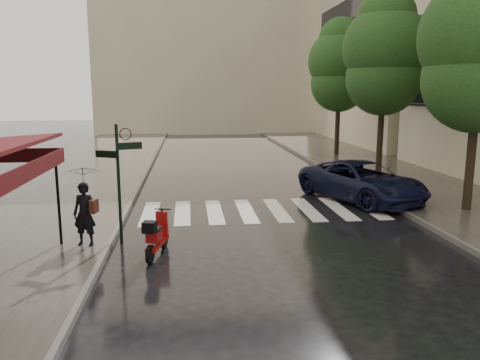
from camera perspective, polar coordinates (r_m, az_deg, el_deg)
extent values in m
plane|color=black|center=(9.79, -9.49, -12.84)|extent=(120.00, 120.00, 0.00)
cube|color=#38332D|center=(21.92, -19.63, -0.04)|extent=(6.00, 60.00, 0.12)
cube|color=#38332D|center=(23.40, 18.17, 0.69)|extent=(5.50, 60.00, 0.12)
cube|color=#595651|center=(21.41, -11.67, 0.17)|extent=(0.12, 60.00, 0.16)
cube|color=#595651|center=(22.39, 11.63, 0.62)|extent=(0.12, 60.00, 0.16)
cube|color=silver|center=(15.52, -10.90, -4.02)|extent=(0.50, 3.20, 0.01)
cube|color=silver|center=(15.47, -7.02, -3.95)|extent=(0.50, 3.20, 0.01)
cube|color=silver|center=(15.48, -3.12, -3.87)|extent=(0.50, 3.20, 0.01)
cube|color=silver|center=(15.57, 0.75, -3.77)|extent=(0.50, 3.20, 0.01)
cube|color=silver|center=(15.73, 4.55, -3.65)|extent=(0.50, 3.20, 0.01)
cube|color=silver|center=(15.96, 8.27, -3.53)|extent=(0.50, 3.20, 0.01)
cube|color=silver|center=(16.25, 11.86, -3.39)|extent=(0.50, 3.20, 0.01)
cube|color=silver|center=(16.61, 15.31, -3.24)|extent=(0.50, 3.20, 0.01)
cube|color=#4F120B|center=(9.15, -26.08, -0.05)|extent=(0.04, 7.00, 0.35)
cylinder|color=black|center=(12.43, -21.28, -2.09)|extent=(0.07, 0.07, 2.35)
cylinder|color=black|center=(12.33, -14.55, -0.60)|extent=(0.08, 0.08, 3.10)
cube|color=black|center=(12.14, -13.36, 4.07)|extent=(0.62, 0.26, 0.18)
cube|color=black|center=(12.25, -16.02, 3.05)|extent=(0.56, 0.29, 0.18)
cube|color=#BFAF92|center=(38.79, 18.94, 18.02)|extent=(8.00, 16.00, 18.50)
cube|color=#BFAF92|center=(47.43, -3.51, 18.01)|extent=(22.00, 6.00, 20.00)
cylinder|color=black|center=(16.70, 26.44, 3.92)|extent=(0.28, 0.28, 4.26)
sphere|color=#1A3413|center=(16.63, 27.03, 10.95)|extent=(3.40, 3.40, 3.40)
cylinder|color=black|center=(22.84, 16.78, 6.36)|extent=(0.28, 0.28, 4.48)
sphere|color=#1A3413|center=(22.79, 17.08, 11.78)|extent=(3.40, 3.40, 3.40)
sphere|color=#1A3413|center=(22.87, 17.27, 15.18)|extent=(3.80, 3.80, 3.80)
sphere|color=#1A3413|center=(23.02, 17.45, 18.35)|extent=(2.60, 2.60, 2.60)
cylinder|color=black|center=(29.46, 11.82, 7.33)|extent=(0.28, 0.28, 4.37)
sphere|color=#1A3413|center=(29.42, 11.97, 11.43)|extent=(3.40, 3.40, 3.40)
sphere|color=#1A3413|center=(29.48, 12.08, 14.00)|extent=(3.80, 3.80, 3.80)
sphere|color=#1A3413|center=(29.58, 12.17, 16.41)|extent=(2.60, 2.60, 2.60)
imported|color=black|center=(12.22, -18.40, -3.95)|extent=(0.65, 0.50, 1.59)
imported|color=black|center=(11.99, -18.73, 1.55)|extent=(1.12, 1.14, 0.86)
cube|color=#471D13|center=(12.07, -17.37, -3.07)|extent=(0.19, 0.32, 0.34)
cylinder|color=black|center=(11.06, -10.91, -8.88)|extent=(0.19, 0.44, 0.43)
cylinder|color=black|center=(12.08, -9.23, -7.14)|extent=(0.19, 0.44, 0.43)
cube|color=maroon|center=(11.57, -10.01, -7.60)|extent=(0.52, 1.20, 0.09)
cube|color=maroon|center=(11.28, -10.40, -6.64)|extent=(0.38, 0.55, 0.25)
cube|color=maroon|center=(11.84, -9.48, -5.42)|extent=(0.31, 0.17, 0.68)
cylinder|color=black|center=(11.83, -9.41, -3.53)|extent=(0.41, 0.13, 0.03)
cube|color=black|center=(10.89, -10.98, -5.65)|extent=(0.35, 0.33, 0.25)
imported|color=black|center=(17.53, 14.63, -0.14)|extent=(4.14, 5.61, 1.42)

